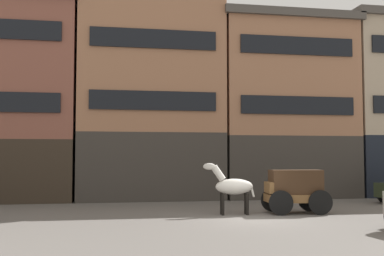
# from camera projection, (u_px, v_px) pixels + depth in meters

# --- Properties ---
(ground_plane) EXTENTS (120.00, 120.00, 0.00)m
(ground_plane) POSITION_uv_depth(u_px,v_px,m) (255.00, 219.00, 19.36)
(ground_plane) COLOR #605B56
(building_far_left) EXTENTS (8.97, 5.81, 12.08)m
(building_far_left) POSITION_uv_depth(u_px,v_px,m) (4.00, 98.00, 28.08)
(building_far_left) COLOR #33281E
(building_far_left) RESTS_ON ground_plane
(building_center_left) EXTENTS (9.18, 5.81, 15.27)m
(building_center_left) POSITION_uv_depth(u_px,v_px,m) (150.00, 76.00, 29.67)
(building_center_left) COLOR #38332D
(building_center_left) RESTS_ON ground_plane
(building_center_right) EXTENTS (9.03, 5.81, 11.65)m
(building_center_right) POSITION_uv_depth(u_px,v_px,m) (282.00, 107.00, 31.07)
(building_center_right) COLOR #38332D
(building_center_right) RESTS_ON ground_plane
(cargo_wagon) EXTENTS (3.00, 1.71, 1.98)m
(cargo_wagon) POSITION_uv_depth(u_px,v_px,m) (295.00, 188.00, 21.49)
(cargo_wagon) COLOR brown
(cargo_wagon) RESTS_ON ground_plane
(draft_horse) EXTENTS (2.35, 0.72, 2.30)m
(draft_horse) POSITION_uv_depth(u_px,v_px,m) (232.00, 186.00, 21.00)
(draft_horse) COLOR beige
(draft_horse) RESTS_ON ground_plane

